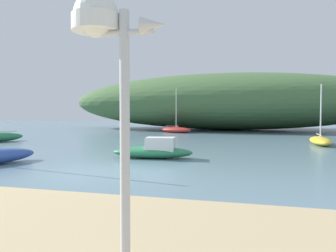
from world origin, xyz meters
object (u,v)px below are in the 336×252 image
(mast_structure, at_px, (103,36))
(sailboat_west_reach, at_px, (176,130))
(sailboat_by_sandbar, at_px, (320,140))
(motorboat_mid_channel, at_px, (154,150))

(mast_structure, height_order, sailboat_west_reach, sailboat_west_reach)
(sailboat_by_sandbar, distance_m, sailboat_west_reach, 15.14)
(motorboat_mid_channel, height_order, sailboat_west_reach, sailboat_west_reach)
(motorboat_mid_channel, distance_m, sailboat_by_sandbar, 11.90)
(sailboat_by_sandbar, relative_size, sailboat_west_reach, 0.89)
(motorboat_mid_channel, bearing_deg, mast_structure, -76.17)
(mast_structure, relative_size, sailboat_west_reach, 0.73)
(mast_structure, xyz_separation_m, motorboat_mid_channel, (-2.50, 10.14, -2.60))
(sailboat_by_sandbar, bearing_deg, mast_structure, -107.52)
(sailboat_by_sandbar, height_order, sailboat_west_reach, sailboat_west_reach)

